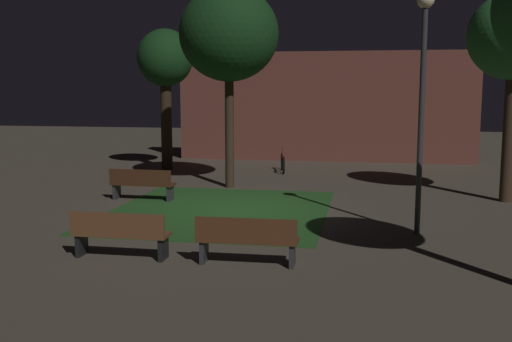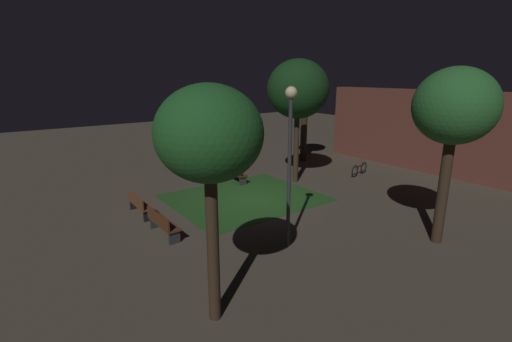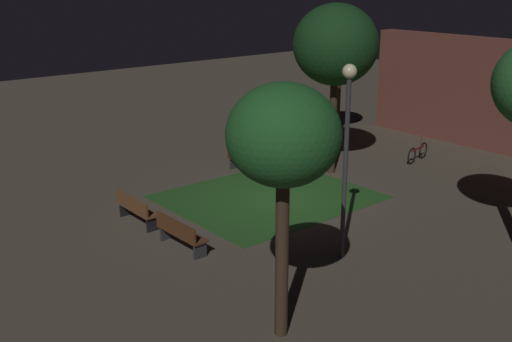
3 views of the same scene
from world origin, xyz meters
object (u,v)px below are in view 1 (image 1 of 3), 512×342
object	(u,v)px
bench_corner	(120,233)
lamp_post_plaza_east	(423,74)
bench_near_trees	(247,239)
bench_path_side	(142,183)
tree_back_left	(165,62)
tree_lawn_side	(229,35)
bicycle	(283,163)

from	to	relation	value
bench_corner	lamp_post_plaza_east	distance (m)	6.92
bench_near_trees	bench_path_side	bearing A→B (deg)	126.44
lamp_post_plaza_east	tree_back_left	bearing A→B (deg)	134.36
bench_corner	bench_near_trees	world-z (taller)	same
tree_back_left	bench_path_side	bearing A→B (deg)	-77.36
bench_near_trees	tree_back_left	world-z (taller)	tree_back_left
tree_back_left	lamp_post_plaza_east	xyz separation A→B (m)	(8.65, -8.84, -0.67)
tree_back_left	tree_lawn_side	size ratio (longest dim) A/B	0.86
bench_corner	tree_lawn_side	xyz separation A→B (m)	(0.18, 8.16, 4.23)
bench_path_side	tree_lawn_side	distance (m)	5.32
lamp_post_plaza_east	bicycle	bearing A→B (deg)	115.14
tree_lawn_side	bicycle	xyz separation A→B (m)	(1.16, 3.72, -4.36)
tree_back_left	bicycle	size ratio (longest dim) A/B	3.15
bench_corner	bicycle	xyz separation A→B (m)	(1.34, 11.88, -0.14)
bench_path_side	tree_lawn_side	size ratio (longest dim) A/B	0.29
bench_corner	bench_path_side	bearing A→B (deg)	107.25
bench_near_trees	lamp_post_plaza_east	size ratio (longest dim) A/B	0.36
bench_path_side	tree_back_left	bearing A→B (deg)	102.64
bicycle	bench_near_trees	bearing A→B (deg)	-85.03
bench_corner	lamp_post_plaza_east	bearing A→B (deg)	28.39
bench_path_side	bench_corner	bearing A→B (deg)	-72.75
bench_corner	bench_path_side	size ratio (longest dim) A/B	0.99
tree_lawn_side	lamp_post_plaza_east	xyz separation A→B (m)	(5.34, -5.18, -1.31)
bicycle	bench_corner	bearing A→B (deg)	-96.44
tree_lawn_side	bicycle	distance (m)	5.85
bicycle	tree_lawn_side	bearing A→B (deg)	-107.33
bench_path_side	tree_lawn_side	bearing A→B (deg)	53.89
lamp_post_plaza_east	bicycle	distance (m)	10.29
bench_corner	bench_near_trees	size ratio (longest dim) A/B	1.00
bench_corner	tree_back_left	bearing A→B (deg)	104.83
bench_near_trees	tree_lawn_side	bearing A→B (deg)	105.05
tree_back_left	tree_lawn_side	world-z (taller)	tree_lawn_side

